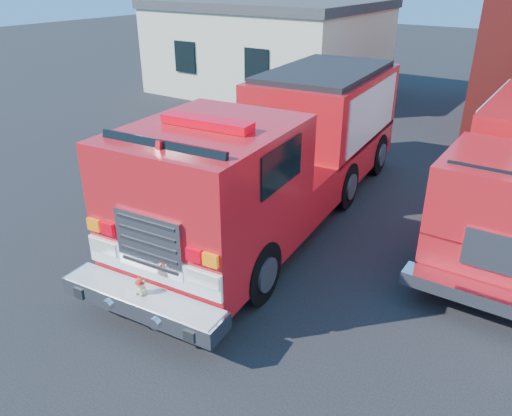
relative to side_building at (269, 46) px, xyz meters
The scene contains 4 objects.
ground 15.96m from the side_building, 55.30° to the right, with size 100.00×100.00×0.00m, color black.
side_building is the anchor object (origin of this frame).
fire_engine 14.40m from the side_building, 55.33° to the right, with size 4.01×10.88×3.28m.
pickup_truck 11.06m from the side_building, 68.33° to the right, with size 2.29×5.35×1.71m.
Camera 1 is at (5.17, -8.69, 5.68)m, focal length 35.00 mm.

